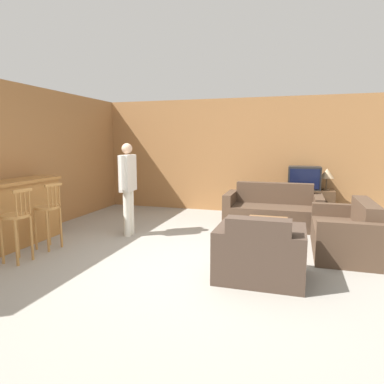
% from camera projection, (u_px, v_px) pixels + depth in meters
% --- Properties ---
extents(ground_plane, '(24.00, 24.00, 0.00)m').
position_uv_depth(ground_plane, '(187.00, 264.00, 4.59)').
color(ground_plane, gray).
extents(wall_back, '(9.40, 0.08, 2.60)m').
position_uv_depth(wall_back, '(236.00, 156.00, 7.89)').
color(wall_back, '#9E6B3D').
rests_on(wall_back, ground_plane).
extents(wall_left, '(0.08, 8.69, 2.60)m').
position_uv_depth(wall_left, '(51.00, 159.00, 6.59)').
color(wall_left, '#9E6B3D').
rests_on(wall_left, ground_plane).
extents(bar_counter, '(0.55, 2.17, 1.03)m').
position_uv_depth(bar_counter, '(0.00, 216.00, 5.09)').
color(bar_counter, '#A87038').
rests_on(bar_counter, ground_plane).
extents(bar_chair_near, '(0.38, 0.38, 1.01)m').
position_uv_depth(bar_chair_near, '(16.00, 222.00, 4.59)').
color(bar_chair_near, '#B77F42').
rests_on(bar_chair_near, ground_plane).
extents(bar_chair_mid, '(0.41, 0.41, 1.01)m').
position_uv_depth(bar_chair_mid, '(48.00, 213.00, 5.18)').
color(bar_chair_mid, '#B77F42').
rests_on(bar_chair_mid, ground_plane).
extents(couch_far, '(1.80, 0.88, 0.82)m').
position_uv_depth(couch_far, '(273.00, 211.00, 6.62)').
color(couch_far, '#4C3828').
rests_on(couch_far, ground_plane).
extents(armchair_near, '(1.03, 0.83, 0.80)m').
position_uv_depth(armchair_near, '(260.00, 255.00, 4.06)').
color(armchair_near, '#423328').
rests_on(armchair_near, ground_plane).
extents(loveseat_right, '(0.81, 1.51, 0.78)m').
position_uv_depth(loveseat_right, '(346.00, 234.00, 5.00)').
color(loveseat_right, '#4C3828').
rests_on(loveseat_right, ground_plane).
extents(coffee_table, '(0.63, 1.00, 0.37)m').
position_uv_depth(coffee_table, '(266.00, 225.00, 5.37)').
color(coffee_table, brown).
rests_on(coffee_table, ground_plane).
extents(tv_unit, '(1.20, 0.55, 0.64)m').
position_uv_depth(tv_unit, '(303.00, 204.00, 7.22)').
color(tv_unit, '#513823').
rests_on(tv_unit, ground_plane).
extents(tv, '(0.65, 0.49, 0.47)m').
position_uv_depth(tv, '(304.00, 178.00, 7.14)').
color(tv, black).
rests_on(tv, tv_unit).
extents(table_lamp, '(0.29, 0.29, 0.44)m').
position_uv_depth(table_lamp, '(327.00, 174.00, 7.00)').
color(table_lamp, brown).
rests_on(table_lamp, tv_unit).
extents(person_by_window, '(0.20, 0.53, 1.60)m').
position_uv_depth(person_by_window, '(128.00, 184.00, 5.88)').
color(person_by_window, silver).
rests_on(person_by_window, ground_plane).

